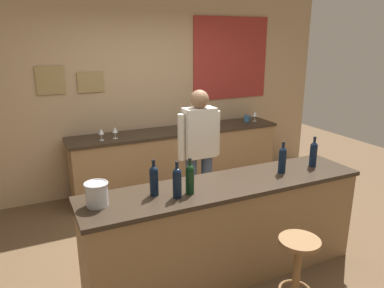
# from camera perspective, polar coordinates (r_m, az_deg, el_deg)

# --- Properties ---
(ground_plane) EXTENTS (10.00, 10.00, 0.00)m
(ground_plane) POSITION_cam_1_polar(r_m,az_deg,el_deg) (4.02, 2.08, -16.33)
(ground_plane) COLOR brown
(back_wall) EXTENTS (6.00, 0.09, 2.80)m
(back_wall) POSITION_cam_1_polar(r_m,az_deg,el_deg) (5.33, -7.63, 8.09)
(back_wall) COLOR tan
(back_wall) RESTS_ON ground_plane
(bar_counter) EXTENTS (2.62, 0.60, 0.92)m
(bar_counter) POSITION_cam_1_polar(r_m,az_deg,el_deg) (3.48, 5.27, -13.08)
(bar_counter) COLOR olive
(bar_counter) RESTS_ON ground_plane
(side_counter) EXTENTS (3.07, 0.56, 0.90)m
(side_counter) POSITION_cam_1_polar(r_m,az_deg,el_deg) (5.33, -2.21, -2.46)
(side_counter) COLOR olive
(side_counter) RESTS_ON ground_plane
(bartender) EXTENTS (0.52, 0.21, 1.62)m
(bartender) POSITION_cam_1_polar(r_m,az_deg,el_deg) (4.15, 1.12, -0.93)
(bartender) COLOR #384766
(bartender) RESTS_ON ground_plane
(bar_stool) EXTENTS (0.32, 0.32, 0.68)m
(bar_stool) POSITION_cam_1_polar(r_m,az_deg,el_deg) (3.11, 16.12, -17.59)
(bar_stool) COLOR brown
(bar_stool) RESTS_ON ground_plane
(wine_bottle_a) EXTENTS (0.07, 0.07, 0.31)m
(wine_bottle_a) POSITION_cam_1_polar(r_m,az_deg,el_deg) (2.99, -5.95, -5.53)
(wine_bottle_a) COLOR black
(wine_bottle_a) RESTS_ON bar_counter
(wine_bottle_b) EXTENTS (0.07, 0.07, 0.31)m
(wine_bottle_b) POSITION_cam_1_polar(r_m,az_deg,el_deg) (2.94, -2.34, -5.88)
(wine_bottle_b) COLOR black
(wine_bottle_b) RESTS_ON bar_counter
(wine_bottle_c) EXTENTS (0.07, 0.07, 0.31)m
(wine_bottle_c) POSITION_cam_1_polar(r_m,az_deg,el_deg) (3.01, -0.34, -5.31)
(wine_bottle_c) COLOR black
(wine_bottle_c) RESTS_ON bar_counter
(wine_bottle_d) EXTENTS (0.07, 0.07, 0.31)m
(wine_bottle_d) POSITION_cam_1_polar(r_m,az_deg,el_deg) (3.57, 13.92, -2.28)
(wine_bottle_d) COLOR black
(wine_bottle_d) RESTS_ON bar_counter
(wine_bottle_e) EXTENTS (0.07, 0.07, 0.31)m
(wine_bottle_e) POSITION_cam_1_polar(r_m,az_deg,el_deg) (3.83, 18.42, -1.37)
(wine_bottle_e) COLOR black
(wine_bottle_e) RESTS_ON bar_counter
(ice_bucket) EXTENTS (0.19, 0.19, 0.19)m
(ice_bucket) POSITION_cam_1_polar(r_m,az_deg,el_deg) (2.91, -14.66, -7.49)
(ice_bucket) COLOR #B7BABF
(ice_bucket) RESTS_ON bar_counter
(wine_glass_a) EXTENTS (0.07, 0.07, 0.16)m
(wine_glass_a) POSITION_cam_1_polar(r_m,az_deg,el_deg) (4.78, -13.98, 1.84)
(wine_glass_a) COLOR silver
(wine_glass_a) RESTS_ON side_counter
(wine_glass_b) EXTENTS (0.07, 0.07, 0.16)m
(wine_glass_b) POSITION_cam_1_polar(r_m,az_deg,el_deg) (4.83, -11.93, 2.11)
(wine_glass_b) COLOR silver
(wine_glass_b) RESTS_ON side_counter
(wine_glass_c) EXTENTS (0.07, 0.07, 0.16)m
(wine_glass_c) POSITION_cam_1_polar(r_m,az_deg,el_deg) (5.81, 9.79, 4.60)
(wine_glass_c) COLOR silver
(wine_glass_c) RESTS_ON side_counter
(coffee_mug) EXTENTS (0.12, 0.08, 0.09)m
(coffee_mug) POSITION_cam_1_polar(r_m,az_deg,el_deg) (5.77, 8.55, 3.96)
(coffee_mug) COLOR #336699
(coffee_mug) RESTS_ON side_counter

